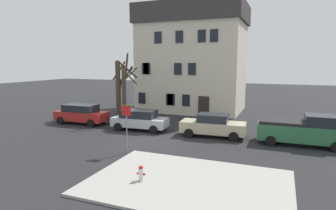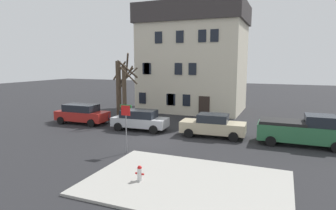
{
  "view_description": "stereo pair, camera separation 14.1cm",
  "coord_description": "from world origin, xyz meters",
  "views": [
    {
      "loc": [
        8.37,
        -17.62,
        5.46
      ],
      "look_at": [
        0.26,
        2.64,
        2.2
      ],
      "focal_mm": 30.59,
      "sensor_mm": 36.0,
      "label": 1
    },
    {
      "loc": [
        8.5,
        -17.57,
        5.46
      ],
      "look_at": [
        0.26,
        2.64,
        2.2
      ],
      "focal_mm": 30.59,
      "sensor_mm": 36.0,
      "label": 2
    }
  ],
  "objects": [
    {
      "name": "ground_plane",
      "position": [
        0.0,
        0.0,
        0.0
      ],
      "size": [
        120.0,
        120.0,
        0.0
      ],
      "primitive_type": "plane",
      "color": "#262628"
    },
    {
      "name": "sidewalk_slab",
      "position": [
        4.66,
        -5.85,
        0.06
      ],
      "size": [
        8.95,
        6.25,
        0.12
      ],
      "primitive_type": "cube",
      "color": "#A8A59E",
      "rests_on": "ground_plane"
    },
    {
      "name": "building_main",
      "position": [
        -1.24,
        13.9,
        5.93
      ],
      "size": [
        11.55,
        8.09,
        11.67
      ],
      "color": "beige",
      "rests_on": "ground_plane"
    },
    {
      "name": "tree_bare_near",
      "position": [
        -5.72,
        5.38,
        3.14
      ],
      "size": [
        2.46,
        2.81,
        6.31
      ],
      "color": "#4C3D2D",
      "rests_on": "ground_plane"
    },
    {
      "name": "tree_bare_mid",
      "position": [
        -4.82,
        4.76,
        2.84
      ],
      "size": [
        2.47,
        2.47,
        5.22
      ],
      "color": "#4C3D2D",
      "rests_on": "ground_plane"
    },
    {
      "name": "car_red_wagon",
      "position": [
        -8.21,
        2.91,
        0.91
      ],
      "size": [
        4.78,
        2.21,
        1.74
      ],
      "color": "#AD231E",
      "rests_on": "ground_plane"
    },
    {
      "name": "car_silver_wagon",
      "position": [
        -2.23,
        2.65,
        0.86
      ],
      "size": [
        4.58,
        2.22,
        1.65
      ],
      "color": "#B7BABF",
      "rests_on": "ground_plane"
    },
    {
      "name": "car_beige_sedan",
      "position": [
        3.78,
        2.76,
        0.85
      ],
      "size": [
        4.8,
        2.16,
        1.7
      ],
      "color": "#C6B793",
      "rests_on": "ground_plane"
    },
    {
      "name": "pickup_truck_green",
      "position": [
        9.82,
        2.84,
        1.01
      ],
      "size": [
        5.62,
        2.31,
        2.09
      ],
      "color": "#2D6B42",
      "rests_on": "ground_plane"
    },
    {
      "name": "fire_hydrant",
      "position": [
        2.62,
        -6.57,
        0.48
      ],
      "size": [
        0.42,
        0.22,
        0.7
      ],
      "color": "silver",
      "rests_on": "sidewalk_slab"
    },
    {
      "name": "street_sign_pole",
      "position": [
        -0.14,
        -3.03,
        2.07
      ],
      "size": [
        0.76,
        0.07,
        2.97
      ],
      "color": "slate",
      "rests_on": "ground_plane"
    },
    {
      "name": "bicycle_leaning",
      "position": [
        -5.58,
        3.59,
        0.37
      ],
      "size": [
        1.7,
        0.5,
        1.03
      ],
      "color": "black",
      "rests_on": "ground_plane"
    }
  ]
}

